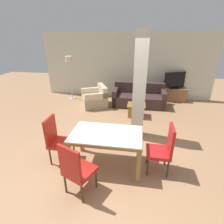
{
  "coord_description": "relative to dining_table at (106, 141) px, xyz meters",
  "views": [
    {
      "loc": [
        0.58,
        -2.94,
        2.56
      ],
      "look_at": [
        0.0,
        0.72,
        0.92
      ],
      "focal_mm": 28.0,
      "sensor_mm": 36.0,
      "label": 1
    }
  ],
  "objects": [
    {
      "name": "ground_plane",
      "position": [
        0.0,
        0.0,
        -0.6
      ],
      "size": [
        18.0,
        18.0,
        0.0
      ],
      "primitive_type": "plane",
      "color": "#A97C56"
    },
    {
      "name": "back_wall",
      "position": [
        0.0,
        4.64,
        0.75
      ],
      "size": [
        7.2,
        0.09,
        2.7
      ],
      "color": "silver",
      "rests_on": "ground_plane"
    },
    {
      "name": "divider_pillar",
      "position": [
        0.59,
        1.3,
        0.75
      ],
      "size": [
        0.31,
        0.38,
        2.7
      ],
      "color": "silver",
      "rests_on": "ground_plane"
    },
    {
      "name": "dining_table",
      "position": [
        0.0,
        0.0,
        0.0
      ],
      "size": [
        1.43,
        0.87,
        0.77
      ],
      "color": "olive",
      "rests_on": "ground_plane"
    },
    {
      "name": "dining_chair_head_right",
      "position": [
        1.12,
        0.0,
        -0.05
      ],
      "size": [
        0.46,
        0.46,
        1.02
      ],
      "rotation": [
        0.0,
        0.0,
        1.57
      ],
      "color": "red",
      "rests_on": "ground_plane"
    },
    {
      "name": "dining_chair_near_left",
      "position": [
        -0.36,
        -0.82,
        -0.05
      ],
      "size": [
        0.61,
        0.61,
        1.02
      ],
      "rotation": [
        0.0,
        0.0,
        -0.41
      ],
      "color": "#B31F18",
      "rests_on": "ground_plane"
    },
    {
      "name": "dining_chair_head_left",
      "position": [
        -1.07,
        0.0,
        -0.05
      ],
      "size": [
        0.46,
        0.46,
        1.02
      ],
      "rotation": [
        0.0,
        0.0,
        -1.57
      ],
      "color": "red",
      "rests_on": "ground_plane"
    },
    {
      "name": "sofa",
      "position": [
        0.6,
        3.64,
        -0.31
      ],
      "size": [
        1.99,
        0.91,
        0.83
      ],
      "rotation": [
        0.0,
        0.0,
        3.14
      ],
      "color": "#412B2A",
      "rests_on": "ground_plane"
    },
    {
      "name": "armchair",
      "position": [
        -1.08,
        3.31,
        -0.32
      ],
      "size": [
        1.18,
        1.22,
        0.79
      ],
      "rotation": [
        0.0,
        0.0,
        2.02
      ],
      "color": "beige",
      "rests_on": "ground_plane"
    },
    {
      "name": "coffee_table",
      "position": [
        0.54,
        2.58,
        -0.38
      ],
      "size": [
        0.6,
        0.52,
        0.42
      ],
      "color": "olive",
      "rests_on": "ground_plane"
    },
    {
      "name": "bottle",
      "position": [
        0.47,
        2.64,
        -0.08
      ],
      "size": [
        0.06,
        0.06,
        0.24
      ],
      "color": "#4C2D14",
      "rests_on": "coffee_table"
    },
    {
      "name": "tv_stand",
      "position": [
        1.99,
        4.36,
        -0.32
      ],
      "size": [
        1.06,
        0.4,
        0.54
      ],
      "color": "#905F3A",
      "rests_on": "ground_plane"
    },
    {
      "name": "tv_screen",
      "position": [
        1.99,
        4.36,
        0.27
      ],
      "size": [
        0.86,
        0.4,
        0.66
      ],
      "rotation": [
        0.0,
        0.0,
        3.54
      ],
      "color": "black",
      "rests_on": "tv_stand"
    },
    {
      "name": "floor_lamp",
      "position": [
        -2.28,
        3.98,
        0.89
      ],
      "size": [
        0.29,
        0.29,
        1.78
      ],
      "color": "#B7B7BC",
      "rests_on": "ground_plane"
    }
  ]
}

